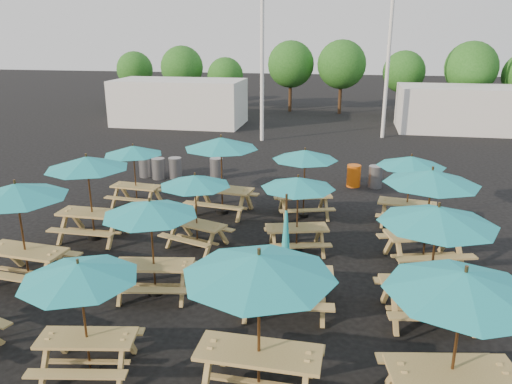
% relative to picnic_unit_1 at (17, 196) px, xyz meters
% --- Properties ---
extents(ground, '(120.00, 120.00, 0.00)m').
position_rel_picnic_unit_1_xyz_m(ground, '(4.65, 2.91, -2.12)').
color(ground, black).
rests_on(ground, ground).
extents(picnic_unit_1, '(2.48, 2.48, 2.44)m').
position_rel_picnic_unit_1_xyz_m(picnic_unit_1, '(0.00, 0.00, 0.00)').
color(picnic_unit_1, '#A48449').
rests_on(picnic_unit_1, ground).
extents(picnic_unit_2, '(2.31, 2.31, 2.43)m').
position_rel_picnic_unit_1_xyz_m(picnic_unit_2, '(0.28, 2.64, -0.00)').
color(picnic_unit_2, '#A48449').
rests_on(picnic_unit_2, ground).
extents(picnic_unit_3, '(2.12, 2.12, 2.09)m').
position_rel_picnic_unit_1_xyz_m(picnic_unit_3, '(0.30, 5.60, -0.31)').
color(picnic_unit_3, '#A48449').
rests_on(picnic_unit_3, ground).
extents(picnic_unit_4, '(2.26, 2.26, 2.10)m').
position_rel_picnic_unit_1_xyz_m(picnic_unit_4, '(3.06, -2.80, -0.30)').
color(picnic_unit_4, '#A48449').
rests_on(picnic_unit_4, ground).
extents(picnic_unit_5, '(2.38, 2.38, 2.22)m').
position_rel_picnic_unit_1_xyz_m(picnic_unit_5, '(3.17, -0.02, -0.19)').
color(picnic_unit_5, '#A48449').
rests_on(picnic_unit_5, ground).
extents(picnic_unit_6, '(2.44, 2.44, 2.05)m').
position_rel_picnic_unit_1_xyz_m(picnic_unit_6, '(3.33, 2.67, -0.34)').
color(picnic_unit_6, '#A48449').
rests_on(picnic_unit_6, ground).
extents(picnic_unit_7, '(2.68, 2.68, 2.53)m').
position_rel_picnic_unit_1_xyz_m(picnic_unit_7, '(3.35, 5.39, 0.08)').
color(picnic_unit_7, '#A48449').
rests_on(picnic_unit_7, ground).
extents(picnic_unit_8, '(2.43, 2.43, 2.54)m').
position_rel_picnic_unit_1_xyz_m(picnic_unit_8, '(6.05, -2.86, 0.08)').
color(picnic_unit_8, '#A48449').
rests_on(picnic_unit_8, ground).
extents(picnic_unit_9, '(2.17, 1.93, 2.57)m').
position_rel_picnic_unit_1_xyz_m(picnic_unit_9, '(6.11, -0.11, -1.06)').
color(picnic_unit_9, '#A48449').
rests_on(picnic_unit_9, ground).
extents(picnic_unit_10, '(2.39, 2.39, 2.09)m').
position_rel_picnic_unit_1_xyz_m(picnic_unit_10, '(6.04, 2.86, -0.30)').
color(picnic_unit_10, '#A48449').
rests_on(picnic_unit_10, ground).
extents(picnic_unit_11, '(2.55, 2.55, 2.20)m').
position_rel_picnic_unit_1_xyz_m(picnic_unit_11, '(5.97, 5.55, -0.21)').
color(picnic_unit_11, '#A48449').
rests_on(picnic_unit_11, ground).
extents(picnic_unit_12, '(2.65, 2.65, 2.45)m').
position_rel_picnic_unit_1_xyz_m(picnic_unit_12, '(8.97, -2.72, 0.01)').
color(picnic_unit_12, '#A48449').
rests_on(picnic_unit_12, ground).
extents(picnic_unit_13, '(2.62, 2.62, 2.47)m').
position_rel_picnic_unit_1_xyz_m(picnic_unit_13, '(9.03, 0.01, 0.02)').
color(picnic_unit_13, '#A48449').
rests_on(picnic_unit_13, ground).
extents(picnic_unit_14, '(2.87, 2.87, 2.49)m').
position_rel_picnic_unit_1_xyz_m(picnic_unit_14, '(9.29, 2.69, 0.05)').
color(picnic_unit_14, '#A48449').
rests_on(picnic_unit_14, ground).
extents(picnic_unit_15, '(2.32, 2.32, 2.17)m').
position_rel_picnic_unit_1_xyz_m(picnic_unit_15, '(9.12, 5.41, -0.23)').
color(picnic_unit_15, '#A48449').
rests_on(picnic_unit_15, ground).
extents(waste_bin_0, '(0.52, 0.52, 0.84)m').
position_rel_picnic_unit_1_xyz_m(waste_bin_0, '(-0.78, 8.98, -1.70)').
color(waste_bin_0, gray).
rests_on(waste_bin_0, ground).
extents(waste_bin_1, '(0.52, 0.52, 0.84)m').
position_rel_picnic_unit_1_xyz_m(waste_bin_1, '(-0.15, 8.80, -1.70)').
color(waste_bin_1, gray).
rests_on(waste_bin_1, ground).
extents(waste_bin_2, '(0.52, 0.52, 0.84)m').
position_rel_picnic_unit_1_xyz_m(waste_bin_2, '(0.48, 9.02, -1.70)').
color(waste_bin_2, gray).
rests_on(waste_bin_2, ground).
extents(waste_bin_3, '(0.52, 0.52, 0.84)m').
position_rel_picnic_unit_1_xyz_m(waste_bin_3, '(2.13, 9.27, -1.70)').
color(waste_bin_3, gray).
rests_on(waste_bin_3, ground).
extents(waste_bin_4, '(0.52, 0.52, 0.84)m').
position_rel_picnic_unit_1_xyz_m(waste_bin_4, '(7.55, 9.16, -1.70)').
color(waste_bin_4, '#D9580C').
rests_on(waste_bin_4, ground).
extents(waste_bin_5, '(0.52, 0.52, 0.84)m').
position_rel_picnic_unit_1_xyz_m(waste_bin_5, '(8.35, 9.17, -1.70)').
color(waste_bin_5, gray).
rests_on(waste_bin_5, ground).
extents(mast_0, '(0.20, 0.20, 12.00)m').
position_rel_picnic_unit_1_xyz_m(mast_0, '(2.65, 16.91, 3.88)').
color(mast_0, silver).
rests_on(mast_0, ground).
extents(mast_1, '(0.20, 0.20, 12.00)m').
position_rel_picnic_unit_1_xyz_m(mast_1, '(9.15, 18.91, 3.88)').
color(mast_1, silver).
rests_on(mast_1, ground).
extents(event_tent_0, '(8.00, 4.00, 2.80)m').
position_rel_picnic_unit_1_xyz_m(event_tent_0, '(-3.35, 20.91, -0.72)').
color(event_tent_0, silver).
rests_on(event_tent_0, ground).
extents(event_tent_1, '(7.00, 4.00, 2.60)m').
position_rel_picnic_unit_1_xyz_m(event_tent_1, '(13.65, 21.91, -0.82)').
color(event_tent_1, silver).
rests_on(event_tent_1, ground).
extents(tree_0, '(2.80, 2.80, 4.24)m').
position_rel_picnic_unit_1_xyz_m(tree_0, '(-9.42, 28.16, 0.71)').
color(tree_0, '#382314').
rests_on(tree_0, ground).
extents(tree_1, '(3.11, 3.11, 4.72)m').
position_rel_picnic_unit_1_xyz_m(tree_1, '(-5.10, 26.81, 1.03)').
color(tree_1, '#382314').
rests_on(tree_1, ground).
extents(tree_2, '(2.59, 2.59, 3.93)m').
position_rel_picnic_unit_1_xyz_m(tree_2, '(-1.74, 26.56, 0.51)').
color(tree_2, '#382314').
rests_on(tree_2, ground).
extents(tree_3, '(3.36, 3.36, 5.09)m').
position_rel_picnic_unit_1_xyz_m(tree_3, '(2.90, 27.62, 1.29)').
color(tree_3, '#382314').
rests_on(tree_3, ground).
extents(tree_4, '(3.41, 3.41, 5.17)m').
position_rel_picnic_unit_1_xyz_m(tree_4, '(6.55, 27.17, 1.34)').
color(tree_4, '#382314').
rests_on(tree_4, ground).
extents(tree_5, '(2.94, 2.94, 4.45)m').
position_rel_picnic_unit_1_xyz_m(tree_5, '(10.87, 27.58, 0.85)').
color(tree_5, '#382314').
rests_on(tree_5, ground).
extents(tree_6, '(3.38, 3.38, 5.13)m').
position_rel_picnic_unit_1_xyz_m(tree_6, '(14.88, 25.80, 1.31)').
color(tree_6, '#382314').
rests_on(tree_6, ground).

